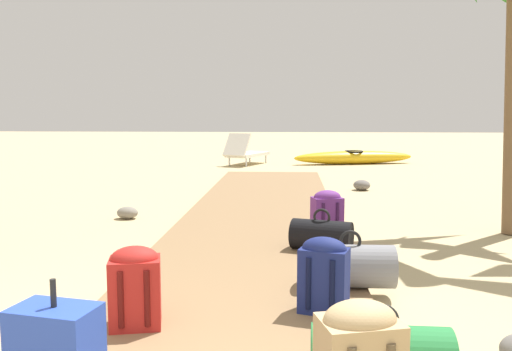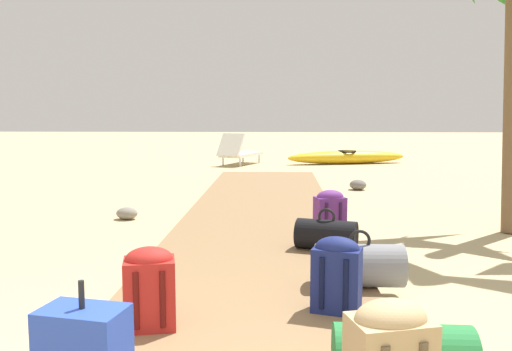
{
  "view_description": "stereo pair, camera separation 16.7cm",
  "coord_description": "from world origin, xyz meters",
  "px_view_note": "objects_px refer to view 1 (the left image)",
  "views": [
    {
      "loc": [
        0.37,
        -1.36,
        1.39
      ],
      "look_at": [
        -0.07,
        5.69,
        0.55
      ],
      "focal_mm": 38.61,
      "sensor_mm": 36.0,
      "label": 1
    },
    {
      "loc": [
        0.21,
        -1.37,
        1.39
      ],
      "look_at": [
        -0.07,
        5.69,
        0.55
      ],
      "focal_mm": 38.61,
      "sensor_mm": 36.0,
      "label": 2
    }
  ],
  "objects_px": {
    "duffel_bag_grey": "(350,266)",
    "kayak": "(354,157)",
    "backpack_red": "(135,285)",
    "backpack_navy": "(324,273)",
    "duffel_bag_black": "(322,235)",
    "backpack_purple": "(327,212)",
    "lounge_chair": "(245,152)"
  },
  "relations": [
    {
      "from": "duffel_bag_black",
      "to": "lounge_chair",
      "type": "height_order",
      "value": "lounge_chair"
    },
    {
      "from": "backpack_purple",
      "to": "lounge_chair",
      "type": "height_order",
      "value": "lounge_chair"
    },
    {
      "from": "backpack_red",
      "to": "lounge_chair",
      "type": "bearing_deg",
      "value": 91.15
    },
    {
      "from": "duffel_bag_grey",
      "to": "backpack_navy",
      "type": "xyz_separation_m",
      "value": [
        -0.22,
        -0.53,
        0.1
      ]
    },
    {
      "from": "backpack_navy",
      "to": "kayak",
      "type": "bearing_deg",
      "value": 82.55
    },
    {
      "from": "kayak",
      "to": "duffel_bag_grey",
      "type": "bearing_deg",
      "value": -96.6
    },
    {
      "from": "duffel_bag_grey",
      "to": "backpack_red",
      "type": "height_order",
      "value": "backpack_red"
    },
    {
      "from": "backpack_purple",
      "to": "backpack_navy",
      "type": "bearing_deg",
      "value": -94.29
    },
    {
      "from": "backpack_purple",
      "to": "lounge_chair",
      "type": "bearing_deg",
      "value": 100.55
    },
    {
      "from": "lounge_chair",
      "to": "kayak",
      "type": "relative_size",
      "value": 0.5
    },
    {
      "from": "backpack_red",
      "to": "kayak",
      "type": "height_order",
      "value": "backpack_red"
    },
    {
      "from": "backpack_purple",
      "to": "kayak",
      "type": "bearing_deg",
      "value": 81.74
    },
    {
      "from": "duffel_bag_black",
      "to": "duffel_bag_grey",
      "type": "bearing_deg",
      "value": -82.15
    },
    {
      "from": "duffel_bag_grey",
      "to": "kayak",
      "type": "xyz_separation_m",
      "value": [
        1.2,
        10.39,
        -0.07
      ]
    },
    {
      "from": "duffel_bag_black",
      "to": "lounge_chair",
      "type": "bearing_deg",
      "value": 99.23
    },
    {
      "from": "duffel_bag_grey",
      "to": "backpack_red",
      "type": "xyz_separation_m",
      "value": [
        -1.38,
        -0.84,
        0.1
      ]
    },
    {
      "from": "duffel_bag_grey",
      "to": "lounge_chair",
      "type": "bearing_deg",
      "value": 99.08
    },
    {
      "from": "backpack_navy",
      "to": "backpack_purple",
      "type": "distance_m",
      "value": 2.25
    },
    {
      "from": "lounge_chair",
      "to": "kayak",
      "type": "height_order",
      "value": "lounge_chair"
    },
    {
      "from": "duffel_bag_black",
      "to": "backpack_navy",
      "type": "relative_size",
      "value": 1.25
    },
    {
      "from": "duffel_bag_grey",
      "to": "lounge_chair",
      "type": "height_order",
      "value": "lounge_chair"
    },
    {
      "from": "duffel_bag_grey",
      "to": "duffel_bag_black",
      "type": "distance_m",
      "value": 1.09
    },
    {
      "from": "duffel_bag_grey",
      "to": "backpack_red",
      "type": "relative_size",
      "value": 1.32
    },
    {
      "from": "backpack_red",
      "to": "backpack_purple",
      "type": "xyz_separation_m",
      "value": [
        1.32,
        2.56,
        -0.01
      ]
    },
    {
      "from": "duffel_bag_grey",
      "to": "backpack_navy",
      "type": "height_order",
      "value": "backpack_navy"
    },
    {
      "from": "backpack_red",
      "to": "backpack_navy",
      "type": "relative_size",
      "value": 1.0
    },
    {
      "from": "duffel_bag_grey",
      "to": "duffel_bag_black",
      "type": "xyz_separation_m",
      "value": [
        -0.15,
        1.08,
        -0.02
      ]
    },
    {
      "from": "backpack_red",
      "to": "backpack_purple",
      "type": "distance_m",
      "value": 2.88
    },
    {
      "from": "backpack_red",
      "to": "lounge_chair",
      "type": "height_order",
      "value": "lounge_chair"
    },
    {
      "from": "duffel_bag_black",
      "to": "backpack_purple",
      "type": "distance_m",
      "value": 0.66
    },
    {
      "from": "backpack_red",
      "to": "kayak",
      "type": "distance_m",
      "value": 11.52
    },
    {
      "from": "backpack_purple",
      "to": "backpack_red",
      "type": "bearing_deg",
      "value": -117.32
    }
  ]
}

